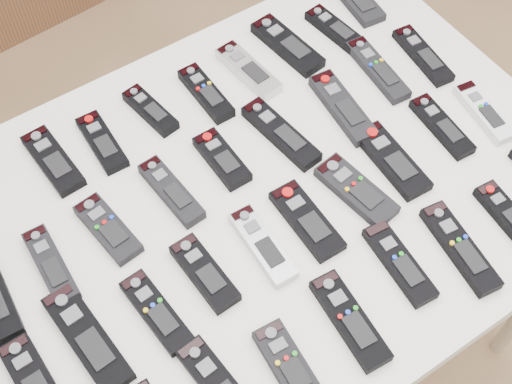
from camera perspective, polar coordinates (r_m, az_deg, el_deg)
ground at (r=2.02m, az=2.41°, el=-14.99°), size 4.00×4.00×0.00m
table at (r=1.41m, az=-0.00°, el=-1.73°), size 1.25×0.88×0.78m
remote_1 at (r=1.45m, az=-15.93°, el=2.42°), size 0.06×0.17×0.02m
remote_2 at (r=1.45m, az=-12.22°, el=3.92°), size 0.05×0.15×0.02m
remote_3 at (r=1.49m, az=-8.44°, el=6.47°), size 0.06×0.14×0.02m
remote_4 at (r=1.50m, az=-4.02°, el=7.89°), size 0.05×0.16×0.02m
remote_5 at (r=1.54m, az=-0.62°, el=9.71°), size 0.07×0.17×0.02m
remote_6 at (r=1.59m, az=2.52°, el=11.66°), size 0.08×0.19×0.02m
remote_7 at (r=1.64m, az=6.33°, el=12.82°), size 0.06×0.16×0.02m
remote_8 at (r=1.71m, az=8.14°, el=14.89°), size 0.08×0.16×0.02m
remote_10 at (r=1.32m, az=-16.08°, el=-5.65°), size 0.05×0.16×0.02m
remote_11 at (r=1.34m, az=-11.75°, el=-2.90°), size 0.07×0.16×0.02m
remote_12 at (r=1.36m, az=-6.79°, el=0.05°), size 0.06×0.17×0.02m
remote_13 at (r=1.40m, az=-2.74°, el=2.66°), size 0.05×0.14×0.02m
remote_14 at (r=1.43m, az=2.00°, el=4.68°), size 0.07×0.20×0.02m
remote_15 at (r=1.48m, az=6.95°, el=6.74°), size 0.07×0.20×0.02m
remote_16 at (r=1.57m, az=9.70°, el=9.61°), size 0.06×0.19×0.02m
remote_17 at (r=1.62m, az=13.20°, el=10.59°), size 0.06×0.18×0.02m
remote_18 at (r=1.24m, az=-17.35°, el=-14.21°), size 0.06×0.16×0.02m
remote_19 at (r=1.25m, az=-13.34°, el=-11.31°), size 0.07×0.21×0.02m
remote_20 at (r=1.25m, az=-7.97°, el=-9.49°), size 0.06×0.17×0.02m
remote_21 at (r=1.27m, az=-4.13°, el=-6.49°), size 0.06×0.16×0.02m
remote_22 at (r=1.29m, az=0.55°, el=-4.26°), size 0.06×0.17×0.02m
remote_23 at (r=1.32m, az=4.08°, el=-2.28°), size 0.06×0.17×0.02m
remote_24 at (r=1.37m, az=8.02°, el=0.11°), size 0.08×0.18×0.02m
remote_25 at (r=1.42m, az=10.83°, el=2.51°), size 0.07×0.18×0.02m
remote_26 at (r=1.49m, az=14.63°, el=5.11°), size 0.06×0.17×0.02m
remote_27 at (r=1.54m, az=17.76°, el=6.10°), size 0.07×0.16×0.02m
remote_31 at (r=1.20m, az=2.60°, el=-13.67°), size 0.07×0.16×0.02m
remote_32 at (r=1.24m, az=7.52°, el=-10.12°), size 0.07×0.19×0.02m
remote_33 at (r=1.30m, az=11.40°, el=-5.58°), size 0.06×0.17×0.02m
remote_34 at (r=1.34m, az=16.01°, el=-4.32°), size 0.07×0.20×0.02m
remote_35 at (r=1.40m, az=19.45°, el=-1.75°), size 0.06×0.15×0.02m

